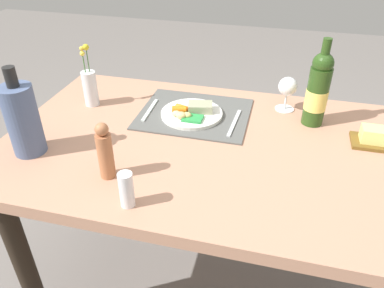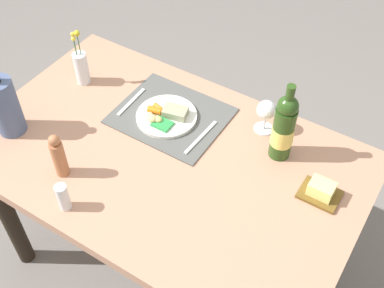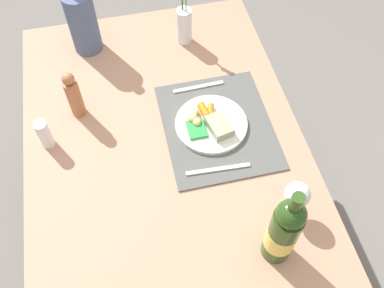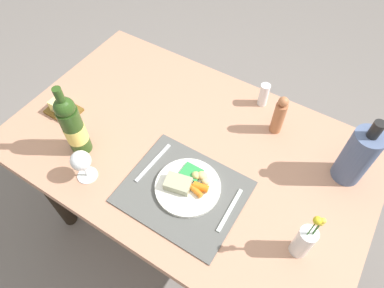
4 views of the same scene
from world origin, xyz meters
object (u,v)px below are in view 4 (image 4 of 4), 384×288
flower_vase (304,241)px  dining_table (189,161)px  wine_glass (81,162)px  fork (153,162)px  wine_bottle (73,126)px  knife (230,210)px  butter_dish (62,108)px  dinner_plate (188,185)px  cooler_bottle (358,156)px  pepper_mill (279,115)px  salt_shaker (264,95)px

flower_vase → dining_table: bearing=162.7°
dining_table → wine_glass: 0.43m
fork → wine_bottle: bearing=-159.3°
dining_table → knife: size_ratio=7.93×
knife → wine_glass: (-0.49, -0.15, 0.08)m
dining_table → knife: bearing=-30.4°
butter_dish → knife: bearing=-2.1°
dinner_plate → cooler_bottle: bearing=37.6°
pepper_mill → wine_bottle: wine_bottle is taller
salt_shaker → fork: bearing=-113.2°
dinner_plate → cooler_bottle: cooler_bottle is taller
dining_table → cooler_bottle: (0.54, 0.19, 0.22)m
fork → flower_vase: 0.57m
fork → wine_glass: 0.25m
dinner_plate → pepper_mill: bearing=69.4°
pepper_mill → salt_shaker: bearing=135.5°
flower_vase → wine_bottle: wine_bottle is taller
salt_shaker → knife: bearing=-76.8°
dining_table → salt_shaker: size_ratio=13.40×
salt_shaker → cooler_bottle: cooler_bottle is taller
dining_table → wine_glass: (-0.23, -0.30, 0.19)m
dining_table → cooler_bottle: size_ratio=4.81×
pepper_mill → dinner_plate: bearing=-110.6°
dining_table → dinner_plate: size_ratio=6.03×
knife → flower_vase: size_ratio=0.72×
flower_vase → fork: bearing=177.9°
dinner_plate → salt_shaker: 0.50m
dinner_plate → butter_dish: 0.62m
salt_shaker → pepper_mill: size_ratio=0.58×
knife → wine_bottle: bearing=-175.4°
wine_glass → wine_bottle: (-0.10, 0.08, 0.04)m
dinner_plate → fork: dinner_plate is taller
cooler_bottle → butter_dish: 1.11m
butter_dish → dining_table: bearing=13.2°
knife → dining_table: bearing=147.8°
cooler_bottle → wine_glass: cooler_bottle is taller
dining_table → wine_glass: bearing=-128.1°
wine_glass → wine_bottle: wine_bottle is taller
pepper_mill → fork: bearing=-129.1°
dining_table → butter_dish: butter_dish is taller
knife → salt_shaker: salt_shaker is taller
salt_shaker → pepper_mill: bearing=-44.5°
flower_vase → pepper_mill: flower_vase is taller
knife → cooler_bottle: cooler_bottle is taller
wine_glass → wine_bottle: bearing=141.1°
cooler_bottle → butter_dish: size_ratio=2.19×
dinner_plate → knife: (0.16, 0.00, -0.01)m
fork → cooler_bottle: (0.61, 0.32, 0.11)m
dinner_plate → flower_vase: (0.40, -0.00, 0.06)m
fork → butter_dish: (-0.46, 0.01, 0.02)m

